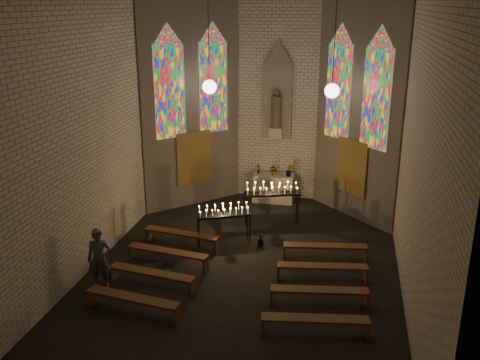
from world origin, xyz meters
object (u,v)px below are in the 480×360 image
aisle_flower_pot (261,240)px  votive_stand_left (224,212)px  visitor (99,259)px  votive_stand_right (272,191)px  altar (273,188)px

aisle_flower_pot → votive_stand_left: bearing=-174.6°
aisle_flower_pot → visitor: size_ratio=0.24×
aisle_flower_pot → visitor: 4.73m
votive_stand_right → visitor: bearing=-143.2°
votive_stand_left → visitor: size_ratio=1.02×
aisle_flower_pot → votive_stand_left: size_ratio=0.23×
altar → visitor: size_ratio=0.89×
altar → votive_stand_left: (-0.89, -3.76, 0.50)m
altar → votive_stand_right: (0.24, -1.99, 0.62)m
aisle_flower_pot → votive_stand_left: votive_stand_left is taller
altar → visitor: bearing=-115.7°
votive_stand_right → votive_stand_left: bearing=-139.7°
votive_stand_left → votive_stand_right: 2.10m
visitor → aisle_flower_pot: bearing=22.9°
aisle_flower_pot → visitor: visitor is taller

